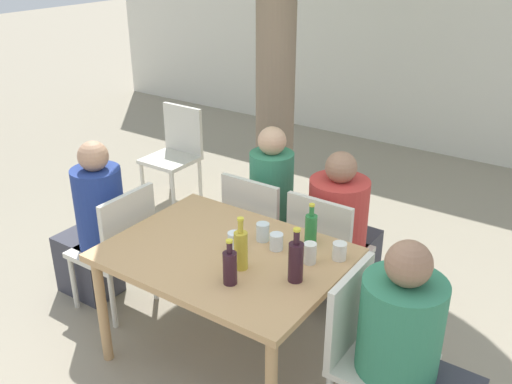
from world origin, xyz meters
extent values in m
plane|color=gray|center=(0.00, 0.00, 0.00)|extent=(30.00, 30.00, 0.00)
cube|color=silver|center=(0.00, 4.16, 1.40)|extent=(10.00, 0.08, 2.80)
cylinder|color=#7A6651|center=(-0.72, 1.62, 1.21)|extent=(0.31, 0.31, 2.41)
cube|color=tan|center=(0.00, 0.00, 0.71)|extent=(1.29, 0.97, 0.04)
cylinder|color=tan|center=(-0.58, -0.42, 0.35)|extent=(0.06, 0.06, 0.69)
cylinder|color=tan|center=(-0.58, 0.42, 0.35)|extent=(0.06, 0.06, 0.69)
cylinder|color=tan|center=(0.58, 0.42, 0.35)|extent=(0.06, 0.06, 0.69)
cube|color=beige|center=(-0.96, 0.00, 0.41)|extent=(0.44, 0.44, 0.04)
cube|color=beige|center=(-0.76, 0.00, 0.66)|extent=(0.04, 0.44, 0.45)
cylinder|color=beige|center=(-1.15, 0.19, 0.20)|extent=(0.04, 0.04, 0.40)
cylinder|color=beige|center=(-1.15, -0.19, 0.20)|extent=(0.04, 0.04, 0.40)
cylinder|color=beige|center=(-0.77, 0.19, 0.20)|extent=(0.04, 0.04, 0.40)
cylinder|color=beige|center=(-0.77, -0.19, 0.20)|extent=(0.04, 0.04, 0.40)
cube|color=beige|center=(0.96, 0.00, 0.41)|extent=(0.44, 0.44, 0.04)
cube|color=beige|center=(0.76, 0.00, 0.66)|extent=(0.04, 0.44, 0.45)
cylinder|color=beige|center=(0.77, 0.19, 0.20)|extent=(0.04, 0.04, 0.40)
cube|color=beige|center=(-0.26, 0.80, 0.41)|extent=(0.44, 0.44, 0.04)
cube|color=beige|center=(-0.26, 0.60, 0.66)|extent=(0.44, 0.04, 0.45)
cylinder|color=beige|center=(-0.07, 0.99, 0.20)|extent=(0.04, 0.04, 0.40)
cylinder|color=beige|center=(-0.45, 0.99, 0.20)|extent=(0.04, 0.04, 0.40)
cylinder|color=beige|center=(-0.07, 0.61, 0.20)|extent=(0.04, 0.04, 0.40)
cylinder|color=beige|center=(-0.45, 0.61, 0.20)|extent=(0.04, 0.04, 0.40)
cube|color=beige|center=(0.26, 0.80, 0.41)|extent=(0.44, 0.44, 0.04)
cube|color=beige|center=(0.26, 0.60, 0.66)|extent=(0.44, 0.04, 0.45)
cylinder|color=beige|center=(0.45, 0.99, 0.20)|extent=(0.04, 0.04, 0.40)
cylinder|color=beige|center=(0.07, 0.99, 0.20)|extent=(0.04, 0.04, 0.40)
cylinder|color=beige|center=(0.45, 0.61, 0.20)|extent=(0.04, 0.04, 0.40)
cylinder|color=beige|center=(0.07, 0.61, 0.20)|extent=(0.04, 0.04, 0.40)
cube|color=beige|center=(-1.76, 1.45, 0.41)|extent=(0.44, 0.44, 0.04)
cube|color=beige|center=(-1.76, 1.65, 0.66)|extent=(0.44, 0.04, 0.45)
cylinder|color=beige|center=(-1.95, 1.26, 0.20)|extent=(0.04, 0.04, 0.40)
cylinder|color=beige|center=(-1.57, 1.26, 0.20)|extent=(0.04, 0.04, 0.40)
cylinder|color=beige|center=(-1.95, 1.64, 0.20)|extent=(0.04, 0.04, 0.40)
cylinder|color=beige|center=(-1.57, 1.64, 0.20)|extent=(0.04, 0.04, 0.40)
cube|color=#383842|center=(-1.22, 0.00, 0.22)|extent=(0.40, 0.28, 0.43)
cylinder|color=navy|center=(-1.02, 0.00, 0.71)|extent=(0.32, 0.32, 0.56)
sphere|color=tan|center=(-1.02, 0.00, 1.08)|extent=(0.19, 0.19, 0.19)
cylinder|color=#337F5B|center=(1.02, 0.00, 0.68)|extent=(0.39, 0.39, 0.49)
sphere|color=#936B51|center=(1.02, 0.00, 1.02)|extent=(0.21, 0.21, 0.21)
cube|color=#383842|center=(-0.26, 1.06, 0.22)|extent=(0.27, 0.40, 0.43)
cylinder|color=#337F5B|center=(-0.26, 0.86, 0.71)|extent=(0.30, 0.30, 0.56)
sphere|color=tan|center=(-0.26, 0.86, 1.08)|extent=(0.19, 0.19, 0.19)
cube|color=#383842|center=(0.26, 1.06, 0.22)|extent=(0.35, 0.40, 0.43)
cylinder|color=#C63833|center=(0.26, 0.86, 0.67)|extent=(0.39, 0.39, 0.48)
sphere|color=#936B51|center=(0.26, 0.86, 1.01)|extent=(0.20, 0.20, 0.20)
cylinder|color=gold|center=(0.17, -0.09, 0.84)|extent=(0.07, 0.07, 0.21)
cylinder|color=gold|center=(0.17, -0.09, 0.98)|extent=(0.03, 0.03, 0.07)
cylinder|color=gold|center=(0.17, -0.09, 1.02)|extent=(0.03, 0.03, 0.01)
cylinder|color=#331923|center=(0.46, -0.02, 0.84)|extent=(0.08, 0.08, 0.21)
cylinder|color=#331923|center=(0.46, -0.02, 0.98)|extent=(0.03, 0.03, 0.07)
cylinder|color=gold|center=(0.46, -0.02, 1.02)|extent=(0.04, 0.04, 0.01)
cylinder|color=#331923|center=(0.21, -0.23, 0.82)|extent=(0.07, 0.07, 0.18)
cylinder|color=#331923|center=(0.21, -0.23, 0.94)|extent=(0.03, 0.03, 0.06)
cylinder|color=gold|center=(0.21, -0.23, 0.98)|extent=(0.03, 0.03, 0.01)
cylinder|color=#287A38|center=(0.34, 0.35, 0.82)|extent=(0.07, 0.07, 0.17)
cylinder|color=#287A38|center=(0.34, 0.35, 0.94)|extent=(0.03, 0.03, 0.06)
cylinder|color=gold|center=(0.34, 0.35, 0.98)|extent=(0.03, 0.03, 0.01)
cylinder|color=silver|center=(0.10, 0.22, 0.79)|extent=(0.08, 0.08, 0.11)
cylinder|color=white|center=(0.22, 0.18, 0.78)|extent=(0.08, 0.08, 0.09)
cylinder|color=silver|center=(0.44, 0.17, 0.79)|extent=(0.07, 0.07, 0.12)
cylinder|color=silver|center=(0.55, 0.29, 0.78)|extent=(0.08, 0.08, 0.10)
cylinder|color=white|center=(0.03, 0.04, 0.79)|extent=(0.08, 0.08, 0.11)
camera|label=1|loc=(1.68, -2.15, 2.36)|focal=40.00mm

